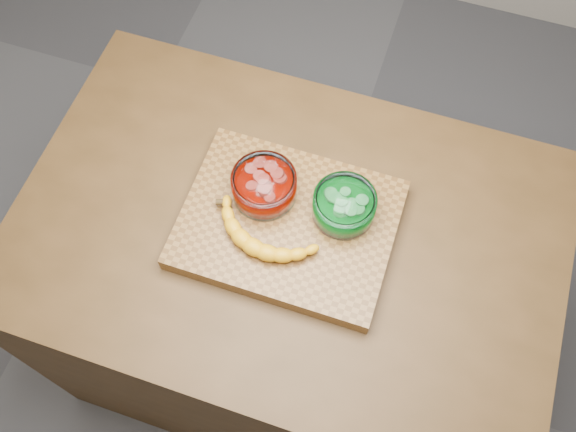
% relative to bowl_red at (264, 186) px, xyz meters
% --- Properties ---
extents(ground, '(3.50, 3.50, 0.00)m').
position_rel_bowl_red_xyz_m(ground, '(0.07, -0.05, -0.97)').
color(ground, '#525256').
rests_on(ground, ground).
extents(counter, '(1.20, 0.80, 0.90)m').
position_rel_bowl_red_xyz_m(counter, '(0.07, -0.05, -0.52)').
color(counter, '#462E15').
rests_on(counter, ground).
extents(cutting_board, '(0.45, 0.35, 0.04)m').
position_rel_bowl_red_xyz_m(cutting_board, '(0.07, -0.05, -0.05)').
color(cutting_board, brown).
rests_on(cutting_board, counter).
extents(bowl_red, '(0.14, 0.14, 0.06)m').
position_rel_bowl_red_xyz_m(bowl_red, '(0.00, 0.00, 0.00)').
color(bowl_red, white).
rests_on(bowl_red, cutting_board).
extents(bowl_green, '(0.13, 0.13, 0.06)m').
position_rel_bowl_red_xyz_m(bowl_green, '(0.17, 0.01, -0.00)').
color(bowl_green, white).
rests_on(bowl_green, cutting_board).
extents(banana, '(0.26, 0.14, 0.04)m').
position_rel_bowl_red_xyz_m(banana, '(0.04, -0.10, -0.01)').
color(banana, orange).
rests_on(banana, cutting_board).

